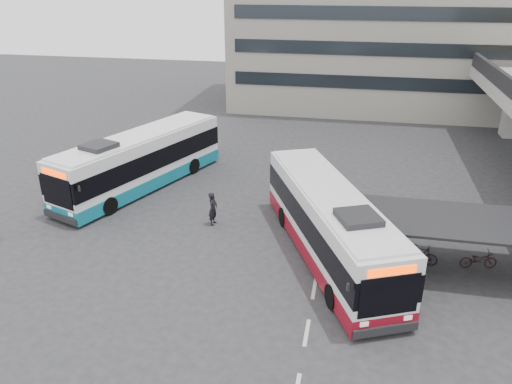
# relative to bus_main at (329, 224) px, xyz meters

# --- Properties ---
(ground) EXTENTS (120.00, 120.00, 0.00)m
(ground) POSITION_rel_bus_main_xyz_m (-2.84, -2.98, -1.73)
(ground) COLOR #28282B
(ground) RESTS_ON ground
(bike_shelter) EXTENTS (10.00, 4.00, 2.54)m
(bike_shelter) POSITION_rel_bus_main_xyz_m (5.61, 0.02, -0.09)
(bike_shelter) COLOR #595B60
(bike_shelter) RESTS_ON ground
(road_markings) EXTENTS (0.15, 7.60, 0.01)m
(road_markings) POSITION_rel_bus_main_xyz_m (-0.34, -5.98, -1.72)
(road_markings) COLOR beige
(road_markings) RESTS_ON ground
(bus_main) EXTENTS (7.62, 12.61, 3.73)m
(bus_main) POSITION_rel_bus_main_xyz_m (0.00, 0.00, 0.00)
(bus_main) COLOR white
(bus_main) RESTS_ON ground
(bus_teal) EXTENTS (7.04, 12.96, 3.79)m
(bus_teal) POSITION_rel_bus_main_xyz_m (-12.37, 6.35, 0.03)
(bus_teal) COLOR white
(bus_teal) RESTS_ON ground
(pedestrian) EXTENTS (0.52, 0.73, 1.89)m
(pedestrian) POSITION_rel_bus_main_xyz_m (-6.40, 2.10, -0.79)
(pedestrian) COLOR black
(pedestrian) RESTS_ON ground
(sign_totem_north) EXTENTS (0.60, 0.20, 2.77)m
(sign_totem_north) POSITION_rel_bus_main_xyz_m (-16.65, 3.13, -0.30)
(sign_totem_north) COLOR #990E09
(sign_totem_north) RESTS_ON ground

